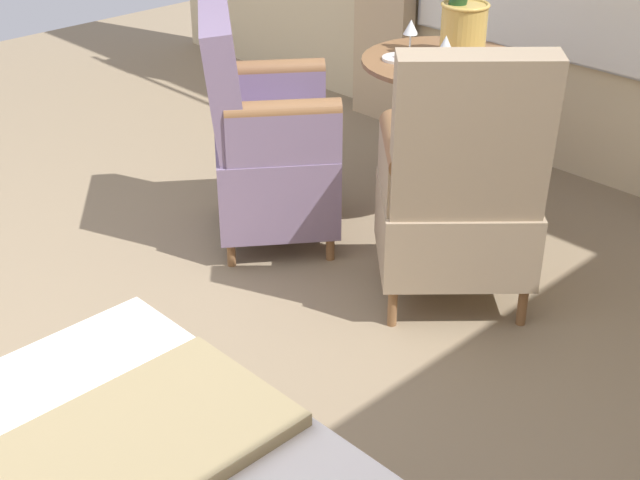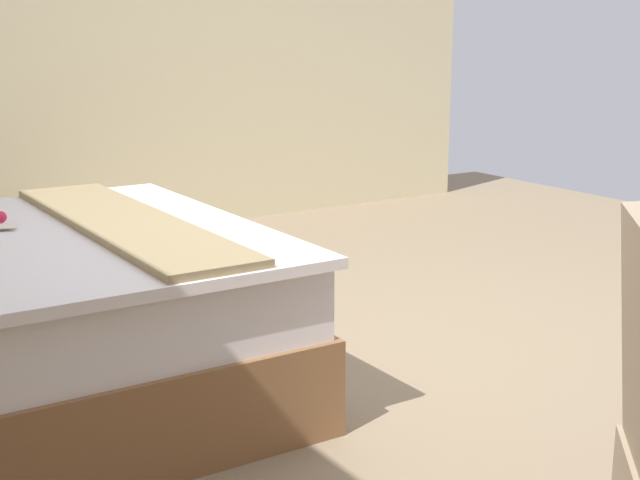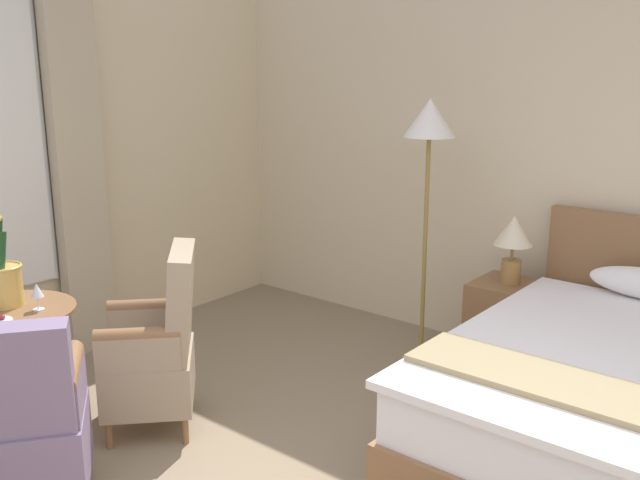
{
  "view_description": "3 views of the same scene",
  "coord_description": "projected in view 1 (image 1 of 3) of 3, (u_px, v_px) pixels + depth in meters",
  "views": [
    {
      "loc": [
        0.58,
        2.28,
        1.87
      ],
      "look_at": [
        -0.75,
        0.91,
        0.81
      ],
      "focal_mm": 50.0,
      "sensor_mm": 36.0,
      "label": 1
    },
    {
      "loc": [
        -2.81,
        2.29,
        1.43
      ],
      "look_at": [
        -0.63,
        0.89,
        0.81
      ],
      "focal_mm": 50.0,
      "sensor_mm": 36.0,
      "label": 2
    },
    {
      "loc": [
        1.27,
        -1.73,
        2.04
      ],
      "look_at": [
        -1.13,
        1.21,
        1.07
      ],
      "focal_mm": 40.0,
      "sensor_mm": 36.0,
      "label": 3
    }
  ],
  "objects": [
    {
      "name": "armchair_by_window",
      "position": [
        459.0,
        194.0,
        3.21
      ],
      "size": [
        0.75,
        0.75,
        1.03
      ],
      "color": "brown",
      "rests_on": "ground"
    },
    {
      "name": "side_table_round",
      "position": [
        440.0,
        117.0,
        3.88
      ],
      "size": [
        0.7,
        0.7,
        0.72
      ],
      "color": "brown",
      "rests_on": "ground"
    },
    {
      "name": "snack_plate",
      "position": [
        399.0,
        57.0,
        3.75
      ],
      "size": [
        0.14,
        0.14,
        0.04
      ],
      "color": "white",
      "rests_on": "side_table_round"
    },
    {
      "name": "wine_glass_near_edge",
      "position": [
        446.0,
        46.0,
        3.57
      ],
      "size": [
        0.07,
        0.07,
        0.15
      ],
      "color": "white",
      "rests_on": "side_table_round"
    },
    {
      "name": "wine_glass_near_bucket",
      "position": [
        411.0,
        30.0,
        3.78
      ],
      "size": [
        0.07,
        0.07,
        0.15
      ],
      "color": "white",
      "rests_on": "side_table_round"
    },
    {
      "name": "champagne_bucket",
      "position": [
        463.0,
        21.0,
        3.72
      ],
      "size": [
        0.21,
        0.21,
        0.51
      ],
      "color": "#D6AC52",
      "rests_on": "side_table_round"
    },
    {
      "name": "armchair_facing_bed",
      "position": [
        264.0,
        145.0,
        3.71
      ],
      "size": [
        0.77,
        0.78,
        0.97
      ],
      "color": "brown",
      "rests_on": "ground"
    }
  ]
}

